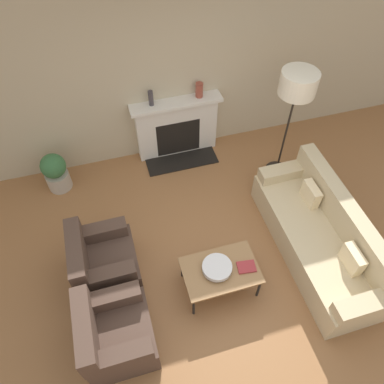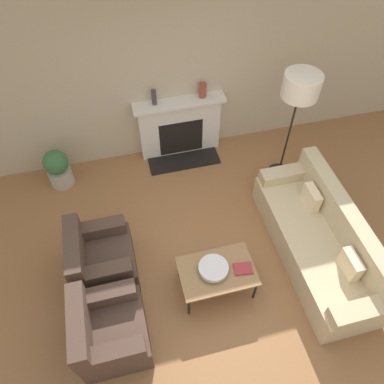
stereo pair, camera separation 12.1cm
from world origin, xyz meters
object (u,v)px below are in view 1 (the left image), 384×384
(armchair_near, at_px, (114,334))
(book, at_px, (246,267))
(fireplace, at_px, (177,128))
(potted_plant, at_px, (55,172))
(bowl, at_px, (217,267))
(floor_lamp, at_px, (297,89))
(coffee_table, at_px, (221,271))
(armchair_far, at_px, (103,262))
(mantel_vase_left, at_px, (151,98))
(couch, at_px, (320,237))
(mantel_vase_center_left, at_px, (199,90))

(armchair_near, height_order, book, armchair_near)
(fireplace, height_order, potted_plant, fireplace)
(bowl, xyz_separation_m, floor_lamp, (1.58, 1.61, 1.08))
(potted_plant, bearing_deg, armchair_near, -79.70)
(coffee_table, xyz_separation_m, potted_plant, (-1.82, 2.26, -0.05))
(coffee_table, height_order, bowl, bowl)
(armchair_far, bearing_deg, mantel_vase_left, -29.09)
(couch, relative_size, bowl, 6.38)
(bowl, bearing_deg, coffee_table, -19.42)
(armchair_far, height_order, potted_plant, armchair_far)
(mantel_vase_center_left, bearing_deg, floor_lamp, -41.11)
(armchair_near, bearing_deg, book, -79.49)
(armchair_far, bearing_deg, potted_plant, 15.54)
(mantel_vase_left, bearing_deg, potted_plant, -170.11)
(fireplace, bearing_deg, couch, -61.55)
(coffee_table, bearing_deg, armchair_far, 157.77)
(armchair_far, relative_size, mantel_vase_center_left, 3.63)
(fireplace, xyz_separation_m, bowl, (-0.17, -2.50, -0.03))
(mantel_vase_center_left, bearing_deg, fireplace, -177.58)
(couch, height_order, mantel_vase_left, mantel_vase_left)
(fireplace, xyz_separation_m, floor_lamp, (1.41, -0.89, 1.05))
(fireplace, distance_m, mantel_vase_left, 0.73)
(bowl, relative_size, mantel_vase_center_left, 1.58)
(couch, bearing_deg, armchair_far, -98.53)
(floor_lamp, bearing_deg, couch, -94.43)
(armchair_far, relative_size, potted_plant, 1.28)
(bowl, relative_size, floor_lamp, 0.20)
(bowl, relative_size, mantel_vase_left, 1.51)
(mantel_vase_left, xyz_separation_m, mantel_vase_center_left, (0.73, 0.00, -0.01))
(coffee_table, height_order, mantel_vase_center_left, mantel_vase_center_left)
(armchair_far, xyz_separation_m, coffee_table, (1.34, -0.55, 0.06))
(armchair_far, relative_size, coffee_table, 0.90)
(armchair_near, height_order, bowl, armchair_near)
(armchair_near, xyz_separation_m, armchair_far, (0.00, 0.91, 0.00))
(couch, bearing_deg, armchair_near, -79.85)
(armchair_far, relative_size, book, 3.47)
(potted_plant, bearing_deg, fireplace, 7.62)
(armchair_far, height_order, book, armchair_far)
(floor_lamp, bearing_deg, bowl, -134.44)
(potted_plant, bearing_deg, bowl, -51.69)
(armchair_far, bearing_deg, coffee_table, -112.23)
(coffee_table, distance_m, potted_plant, 2.90)
(armchair_near, distance_m, armchair_far, 0.91)
(book, bearing_deg, fireplace, 101.42)
(couch, xyz_separation_m, mantel_vase_left, (-1.66, 2.40, 0.81))
(book, bearing_deg, floor_lamp, 61.30)
(book, xyz_separation_m, mantel_vase_center_left, (0.19, 2.59, 0.70))
(armchair_far, distance_m, potted_plant, 1.78)
(book, xyz_separation_m, mantel_vase_left, (-0.54, 2.59, 0.70))
(coffee_table, bearing_deg, mantel_vase_center_left, 78.92)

